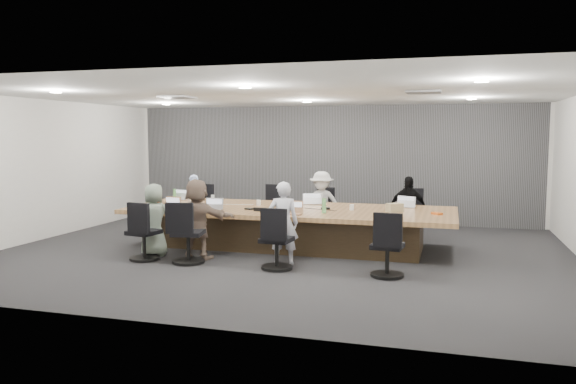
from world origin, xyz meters
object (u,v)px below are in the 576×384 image
(conference_table, at_px, (289,226))
(stapler, at_px, (258,209))
(chair_5, at_px, (188,238))
(person_4, at_px, (154,220))
(person_3, at_px, (408,208))
(bottle_clear, at_px, (213,200))
(chair_4, at_px, (144,237))
(laptop_5, at_px, (211,211))
(bottle_green_right, at_px, (324,206))
(chair_1, at_px, (273,212))
(laptop_3, at_px, (406,206))
(laptop_0, at_px, (183,199))
(snack_packet, at_px, (437,213))
(chair_7, at_px, (387,251))
(person_6, at_px, (283,223))
(chair_0, at_px, (201,211))
(chair_6, at_px, (277,245))
(laptop_4, at_px, (169,209))
(mug_brown, at_px, (157,201))
(person_2, at_px, (322,204))
(laptop_6, at_px, (292,214))
(chair_3, at_px, (409,218))
(laptop_2, at_px, (316,203))
(person_0, at_px, (194,202))
(person_5, at_px, (197,219))
(canvas_bag, at_px, (395,207))
(bottle_green_left, at_px, (175,194))
(chair_2, at_px, (325,216))

(conference_table, distance_m, stapler, 0.79)
(chair_5, height_order, person_4, person_4)
(person_3, distance_m, bottle_clear, 3.85)
(chair_4, relative_size, person_4, 0.62)
(laptop_5, height_order, bottle_green_right, bottle_green_right)
(chair_1, height_order, laptop_3, chair_1)
(laptop_0, xyz_separation_m, snack_packet, (5.24, -0.92, 0.01))
(chair_1, bearing_deg, conference_table, 121.44)
(chair_7, height_order, person_4, person_4)
(person_6, height_order, stapler, person_6)
(chair_0, bearing_deg, conference_table, 143.59)
(chair_5, bearing_deg, person_6, 2.51)
(chair_6, relative_size, laptop_0, 2.32)
(laptop_4, height_order, mug_brown, mug_brown)
(laptop_5, distance_m, bottle_green_right, 2.03)
(person_2, bearing_deg, laptop_0, -173.02)
(chair_7, distance_m, laptop_6, 1.97)
(chair_7, relative_size, bottle_green_right, 2.98)
(chair_3, distance_m, bottle_clear, 4.01)
(chair_3, xyz_separation_m, chair_7, (-0.07, -3.40, -0.01))
(chair_7, distance_m, laptop_5, 3.37)
(chair_7, relative_size, laptop_2, 2.16)
(person_0, relative_size, snack_packet, 7.21)
(person_2, distance_m, laptop_5, 2.65)
(laptop_3, height_order, stapler, stapler)
(laptop_3, relative_size, laptop_4, 1.11)
(chair_6, relative_size, laptop_3, 2.32)
(mug_brown, bearing_deg, laptop_6, -12.17)
(chair_5, bearing_deg, laptop_3, 26.73)
(person_3, bearing_deg, person_0, 178.69)
(person_2, distance_m, person_5, 3.11)
(laptop_4, bearing_deg, laptop_5, -0.39)
(person_3, height_order, canvas_bag, person_3)
(chair_5, height_order, canvas_bag, canvas_bag)
(laptop_5, bearing_deg, bottle_green_left, 131.88)
(person_0, bearing_deg, person_2, -6.40)
(snack_packet, bearing_deg, person_6, -152.63)
(bottle_clear, bearing_deg, chair_3, 26.72)
(laptop_2, bearing_deg, chair_5, 49.19)
(chair_3, distance_m, person_3, 0.43)
(bottle_clear, bearing_deg, person_5, -78.02)
(laptop_5, height_order, bottle_green_left, bottle_green_left)
(chair_4, distance_m, laptop_3, 4.82)
(person_4, relative_size, bottle_green_right, 4.89)
(person_0, distance_m, laptop_5, 2.54)
(person_3, distance_m, mug_brown, 4.95)
(chair_2, relative_size, chair_7, 0.96)
(chair_3, distance_m, laptop_3, 0.97)
(person_4, bearing_deg, bottle_clear, -124.95)
(chair_5, bearing_deg, canvas_bag, 18.50)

